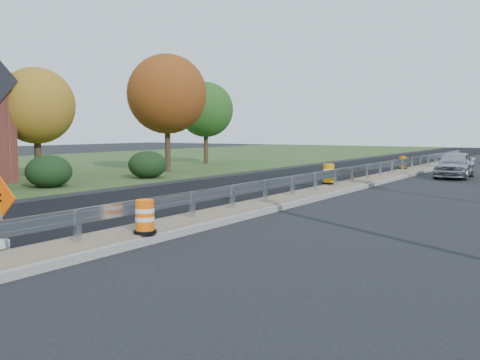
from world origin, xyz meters
The scene contains 14 objects.
ground centered at (0.00, 0.00, 0.00)m, with size 140.00×140.00×0.00m, color black.
grass_verge_near centered at (-24.00, 10.00, 0.01)m, with size 30.00×120.00×0.03m, color #34461E.
milled_overlay centered at (-4.40, 10.00, 0.01)m, with size 7.20×120.00×0.01m, color black.
median centered at (0.00, 8.00, 0.11)m, with size 1.60×55.00×0.23m.
guardrail centered at (0.00, 9.00, 0.73)m, with size 0.10×46.15×0.72m.
hedge_mid centered at (-11.50, 0.00, 0.76)m, with size 2.09×2.09×1.52m, color black.
hedge_north centered at (-11.00, 6.00, 0.76)m, with size 2.09×2.09×1.52m, color black.
tree_near_yellow centered at (-15.00, 2.00, 3.89)m, with size 3.96×3.96×5.88m.
tree_near_red centered at (-13.00, 10.00, 4.86)m, with size 4.95×4.95×7.35m.
tree_near_back centered at (-16.00, 18.00, 4.21)m, with size 4.29×4.29×6.37m.
barrel_median_near centered at (0.55, -6.48, 0.61)m, with size 0.54×0.54×0.79m.
barrel_median_mid centered at (-0.55, 6.53, 0.66)m, with size 0.61×0.61×0.90m.
barrel_median_far centered at (-0.55, 17.85, 0.61)m, with size 0.53×0.53×0.78m.
car_silver centered at (2.97, 15.70, 0.74)m, with size 1.75×4.36×1.48m, color #A4A4A8.
Camera 1 is at (9.18, -15.60, 2.65)m, focal length 40.00 mm.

